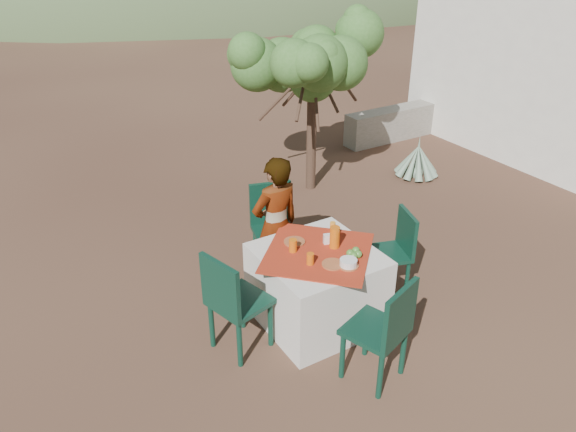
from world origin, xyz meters
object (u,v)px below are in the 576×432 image
at_px(chair_near, 385,328).
at_px(chair_left, 232,300).
at_px(table, 317,287).
at_px(person, 276,226).
at_px(chair_far, 273,224).
at_px(agave, 417,161).
at_px(chair_right, 395,248).
at_px(juice_pitcher, 335,237).
at_px(shrub_tree, 314,69).

xyz_separation_m(chair_near, chair_left, (-0.88, 0.96, 0.01)).
height_order(table, chair_near, chair_near).
relative_size(chair_left, person, 0.68).
height_order(chair_far, agave, chair_far).
height_order(table, chair_left, chair_left).
bearing_deg(person, table, 91.11).
distance_m(chair_right, agave, 3.04).
relative_size(table, chair_left, 1.31).
xyz_separation_m(chair_far, chair_near, (-0.10, -1.96, -0.00)).
relative_size(agave, juice_pitcher, 3.37).
bearing_deg(table, person, 95.20).
bearing_deg(chair_right, chair_far, -121.36).
xyz_separation_m(chair_far, chair_right, (0.85, -1.00, -0.05)).
distance_m(table, agave, 3.80).
xyz_separation_m(person, shrub_tree, (1.72, 1.94, 0.95)).
xyz_separation_m(chair_left, shrub_tree, (2.53, 2.59, 1.13)).
relative_size(table, person, 0.89).
height_order(chair_right, juice_pitcher, juice_pitcher).
bearing_deg(table, shrub_tree, 57.44).
xyz_separation_m(table, person, (-0.06, 0.66, 0.35)).
distance_m(chair_left, chair_right, 1.83).
relative_size(chair_near, shrub_tree, 0.46).
distance_m(chair_right, person, 1.23).
bearing_deg(chair_far, agave, 34.53).
relative_size(table, agave, 1.86).
height_order(agave, juice_pitcher, juice_pitcher).
relative_size(table, chair_far, 1.33).
xyz_separation_m(chair_left, chair_right, (1.83, 0.01, -0.06)).
height_order(table, chair_right, chair_right).
distance_m(chair_near, agave, 4.39).
relative_size(chair_near, chair_left, 0.98).
bearing_deg(juice_pitcher, chair_near, -100.02).
xyz_separation_m(shrub_tree, juice_pitcher, (-1.48, -2.61, -0.82)).
distance_m(chair_near, chair_left, 1.31).
xyz_separation_m(table, chair_right, (0.96, 0.02, 0.11)).
bearing_deg(chair_left, person, -66.48).
distance_m(chair_near, shrub_tree, 4.08).
relative_size(chair_far, chair_near, 1.00).
xyz_separation_m(chair_near, chair_right, (0.95, 0.97, -0.05)).
bearing_deg(juice_pitcher, chair_right, 1.43).
bearing_deg(chair_right, table, -70.93).
bearing_deg(juice_pitcher, shrub_tree, 60.35).
bearing_deg(shrub_tree, juice_pitcher, -119.65).
distance_m(agave, juice_pitcher, 3.71).
xyz_separation_m(chair_near, juice_pitcher, (0.17, 0.95, 0.32)).
xyz_separation_m(chair_near, person, (-0.07, 1.61, 0.19)).
distance_m(chair_near, chair_right, 1.36).
relative_size(shrub_tree, juice_pitcher, 10.25).
distance_m(chair_left, shrub_tree, 3.80).
distance_m(chair_far, shrub_tree, 2.50).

